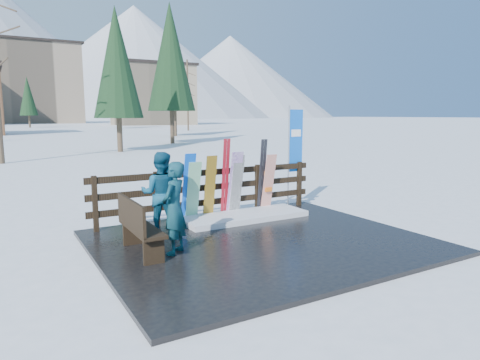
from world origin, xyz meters
TOP-DOWN VIEW (x-y plane):
  - ground at (0.00, 0.00)m, footprint 700.00×700.00m
  - deck at (0.00, 0.00)m, footprint 6.00×5.00m
  - fence at (0.00, 2.20)m, footprint 5.60×0.10m
  - snow_patch at (0.58, 1.60)m, footprint 2.92×1.00m
  - bench at (-2.28, 0.35)m, footprint 0.41×1.50m
  - snowboard_0 at (-0.64, 1.98)m, footprint 0.26×0.36m
  - snowboard_1 at (-0.53, 1.98)m, footprint 0.30×0.34m
  - snowboard_2 at (-0.12, 1.98)m, footprint 0.25×0.29m
  - snowboard_3 at (0.52, 1.98)m, footprint 0.29×0.36m
  - snowboard_4 at (0.58, 1.98)m, footprint 0.28×0.32m
  - snowboard_5 at (1.48, 1.98)m, footprint 0.28×0.31m
  - ski_pair_a at (0.32, 2.05)m, footprint 0.16×0.22m
  - ski_pair_b at (1.34, 2.05)m, footprint 0.17×0.20m
  - rental_flag at (2.44, 2.25)m, footprint 0.45×0.04m
  - person_front at (-1.71, 0.09)m, footprint 0.68×0.68m
  - person_back at (-1.49, 1.36)m, footprint 1.01×0.94m
  - resort_buildings at (1.03, 115.41)m, footprint 73.00×87.60m
  - trees at (2.90, 49.00)m, footprint 42.21×68.79m

SIDE VIEW (x-z plane):
  - ground at x=0.00m, z-range 0.00..0.00m
  - deck at x=0.00m, z-range 0.00..0.08m
  - snow_patch at x=0.58m, z-range 0.08..0.20m
  - bench at x=-2.28m, z-range 0.11..1.08m
  - fence at x=0.00m, z-range 0.16..1.31m
  - snowboard_1 at x=-0.53m, z-range 0.08..1.43m
  - snowboard_5 at x=1.48m, z-range 0.08..1.50m
  - snowboard_4 at x=0.58m, z-range 0.08..1.52m
  - snowboard_2 at x=-0.12m, z-range 0.08..1.55m
  - snowboard_3 at x=0.52m, z-range 0.08..1.61m
  - snowboard_0 at x=-0.64m, z-range 0.08..1.62m
  - person_front at x=-1.71m, z-range 0.08..1.67m
  - person_back at x=-1.49m, z-range 0.08..1.73m
  - ski_pair_b at x=1.34m, z-range 0.08..1.87m
  - ski_pair_a at x=0.32m, z-range 0.08..1.91m
  - rental_flag at x=2.44m, z-range 0.39..2.99m
  - trees at x=2.90m, z-range -0.76..11.78m
  - resort_buildings at x=1.03m, z-range -1.49..21.11m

